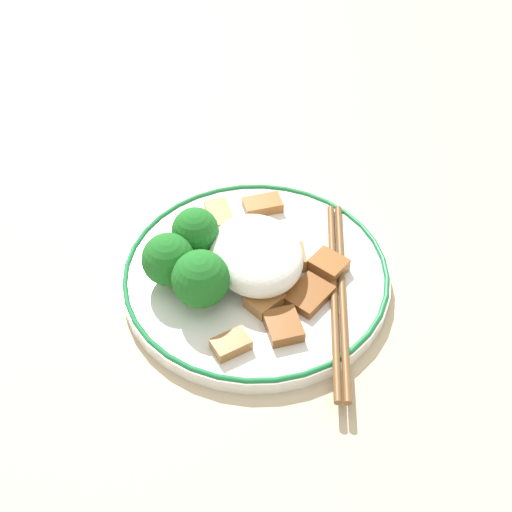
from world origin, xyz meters
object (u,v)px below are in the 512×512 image
object	(u,v)px
broccoli_back_left	(195,232)
chopsticks	(338,294)
plate	(256,275)
broccoli_back_right	(201,279)
broccoli_back_center	(168,260)

from	to	relation	value
broccoli_back_left	chopsticks	distance (m)	0.13
plate	chopsticks	world-z (taller)	chopsticks
plate	broccoli_back_right	size ratio (longest dim) A/B	4.45
broccoli_back_center	plate	bearing A→B (deg)	169.63
chopsticks	broccoli_back_right	bearing A→B (deg)	-15.56
plate	broccoli_back_left	distance (m)	0.07
broccoli_back_center	broccoli_back_right	xyz separation A→B (m)	(-0.02, 0.03, 0.00)
broccoli_back_center	chopsticks	distance (m)	0.15
broccoli_back_right	chopsticks	distance (m)	0.12
broccoli_back_left	plate	bearing A→B (deg)	142.03
broccoli_back_left	chopsticks	bearing A→B (deg)	140.39
chopsticks	broccoli_back_center	bearing A→B (deg)	-25.64
broccoli_back_left	broccoli_back_center	size ratio (longest dim) A/B	1.06
plate	broccoli_back_left	world-z (taller)	broccoli_back_left
plate	broccoli_back_center	distance (m)	0.08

